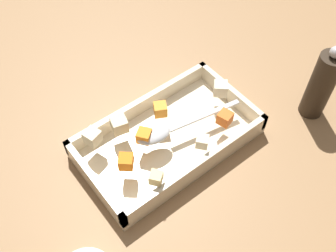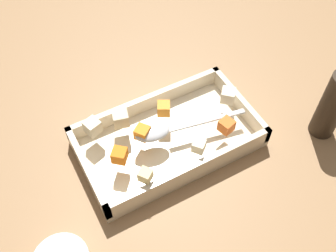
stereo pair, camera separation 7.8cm
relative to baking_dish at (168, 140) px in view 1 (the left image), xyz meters
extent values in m
plane|color=#936D47|center=(0.01, -0.01, -0.02)|extent=(4.00, 4.00, 0.00)
cube|color=beige|center=(0.00, 0.00, -0.01)|extent=(0.36, 0.20, 0.01)
cube|color=beige|center=(0.00, -0.10, 0.02)|extent=(0.36, 0.01, 0.04)
cube|color=beige|center=(0.00, 0.10, 0.02)|extent=(0.36, 0.01, 0.04)
cube|color=beige|center=(-0.17, 0.00, 0.02)|extent=(0.01, 0.20, 0.04)
cube|color=beige|center=(0.17, 0.00, 0.02)|extent=(0.01, 0.20, 0.04)
cube|color=orange|center=(0.05, -0.01, 0.05)|extent=(0.04, 0.04, 0.03)
cube|color=orange|center=(-0.01, -0.04, 0.05)|extent=(0.03, 0.03, 0.03)
cube|color=orange|center=(0.11, 0.02, 0.05)|extent=(0.04, 0.04, 0.03)
cube|color=orange|center=(-0.10, 0.06, 0.05)|extent=(0.03, 0.03, 0.03)
cube|color=#E0CC89|center=(0.09, 0.08, 0.05)|extent=(0.03, 0.03, 0.02)
cube|color=beige|center=(0.07, -0.06, 0.05)|extent=(0.04, 0.04, 0.03)
cube|color=beige|center=(-0.15, -0.01, 0.05)|extent=(0.04, 0.04, 0.03)
cube|color=beige|center=(-0.03, 0.07, 0.05)|extent=(0.03, 0.03, 0.02)
cube|color=beige|center=(0.13, -0.07, 0.05)|extent=(0.03, 0.03, 0.03)
ellipsoid|color=silver|center=(0.03, 0.00, 0.05)|extent=(0.08, 0.06, 0.02)
cube|color=silver|center=(-0.08, 0.02, 0.04)|extent=(0.16, 0.04, 0.01)
cylinder|color=#2D2319|center=(-0.30, 0.12, 0.06)|extent=(0.05, 0.05, 0.16)
sphere|color=#B7B7BC|center=(-0.30, 0.12, 0.16)|extent=(0.02, 0.02, 0.02)
camera|label=1|loc=(0.29, 0.37, 0.67)|focal=42.41mm
camera|label=2|loc=(0.22, 0.41, 0.67)|focal=42.41mm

